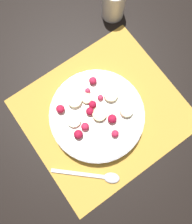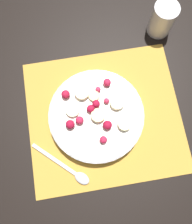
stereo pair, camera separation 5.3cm
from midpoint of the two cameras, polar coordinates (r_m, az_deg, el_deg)
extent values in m
plane|color=black|center=(0.58, -0.59, -0.73)|extent=(3.00, 3.00, 0.00)
cube|color=gold|center=(0.57, -0.59, -0.66)|extent=(0.40, 0.36, 0.01)
cylinder|color=white|center=(0.55, -2.67, -1.18)|extent=(0.24, 0.24, 0.03)
torus|color=white|center=(0.54, -2.73, -0.92)|extent=(0.24, 0.24, 0.01)
cylinder|color=white|center=(0.54, -2.75, -0.82)|extent=(0.21, 0.21, 0.00)
cylinder|color=beige|center=(0.53, 5.26, -0.36)|extent=(0.03, 0.03, 0.01)
cylinder|color=beige|center=(0.53, -1.90, -1.26)|extent=(0.05, 0.05, 0.01)
cylinder|color=#F4EAB7|center=(0.53, -8.55, -2.88)|extent=(0.04, 0.04, 0.01)
cylinder|color=#F4EAB7|center=(0.54, 1.14, 3.85)|extent=(0.05, 0.05, 0.01)
cylinder|color=#F4EAB7|center=(0.54, -8.31, 2.34)|extent=(0.04, 0.04, 0.01)
cylinder|color=beige|center=(0.54, -5.14, 2.93)|extent=(0.04, 0.04, 0.01)
sphere|color=red|center=(0.54, -12.04, 0.18)|extent=(0.02, 0.02, 0.02)
sphere|color=#B21433|center=(0.52, -7.52, -6.45)|extent=(0.02, 0.02, 0.02)
sphere|color=#B21433|center=(0.53, -3.70, 1.34)|extent=(0.02, 0.02, 0.02)
sphere|color=#B21433|center=(0.52, 1.51, -2.37)|extent=(0.02, 0.02, 0.02)
sphere|color=#B21433|center=(0.53, -4.41, -0.44)|extent=(0.02, 0.02, 0.02)
sphere|color=#DB3356|center=(0.54, -1.58, 3.20)|extent=(0.01, 0.01, 0.01)
sphere|color=#D12347|center=(0.52, 2.16, -6.32)|extent=(0.02, 0.02, 0.02)
sphere|color=#D12347|center=(0.55, -3.54, 7.60)|extent=(0.02, 0.02, 0.02)
sphere|color=#D12347|center=(0.52, -5.73, -4.43)|extent=(0.02, 0.02, 0.02)
sphere|color=#DB3356|center=(0.54, -4.92, 4.95)|extent=(0.01, 0.01, 0.01)
cube|color=silver|center=(0.56, -7.54, -16.23)|extent=(0.10, 0.10, 0.00)
ellipsoid|color=silver|center=(0.56, 1.34, -17.43)|extent=(0.05, 0.04, 0.01)
cylinder|color=white|center=(0.67, 2.16, 26.25)|extent=(0.07, 0.07, 0.09)
camera|label=1|loc=(0.03, -92.93, -12.65)|focal=35.00mm
camera|label=2|loc=(0.03, 87.07, 12.65)|focal=35.00mm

